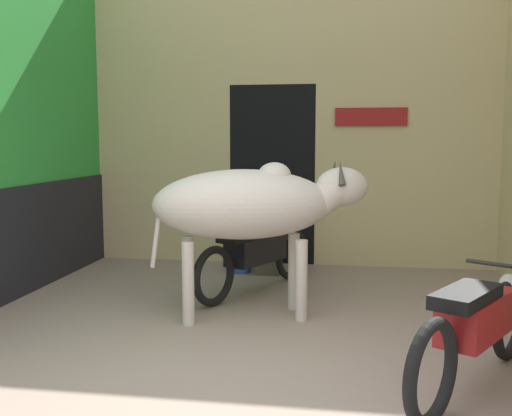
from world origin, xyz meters
TOP-DOWN VIEW (x-y plane):
  - ground_plane at (0.00, 0.00)m, footprint 30.00×30.00m
  - wall_left_shopfront at (-2.72, 2.14)m, footprint 0.25×4.30m
  - wall_back_with_doorway at (-0.08, 4.54)m, footprint 5.28×0.93m
  - cow at (-0.09, 1.89)m, footprint 2.07×1.12m
  - motorcycle_near at (1.64, 0.51)m, footprint 1.13×1.80m
  - motorcycle_far at (-0.21, 2.80)m, footprint 1.01×1.86m
  - shopkeeper_seated at (-0.19, 3.73)m, footprint 0.44×0.33m
  - plastic_stool at (-0.55, 3.70)m, footprint 0.36×0.36m

SIDE VIEW (x-z plane):
  - ground_plane at x=0.00m, z-range 0.00..0.00m
  - plastic_stool at x=-0.55m, z-range 0.02..0.44m
  - motorcycle_far at x=-0.21m, z-range 0.05..0.78m
  - motorcycle_near at x=1.64m, z-range 0.06..0.82m
  - shopkeeper_seated at x=-0.19m, z-range 0.02..1.18m
  - cow at x=-0.09m, z-range 0.31..1.79m
  - wall_back_with_doorway at x=-0.08m, z-range -0.30..3.88m
  - wall_left_shopfront at x=-2.72m, z-range -0.07..4.11m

